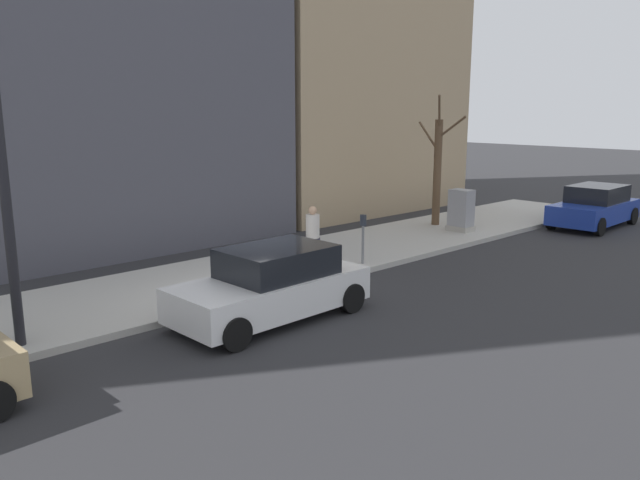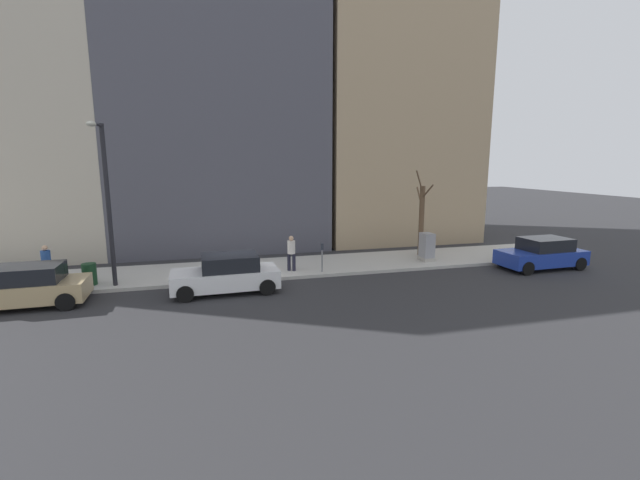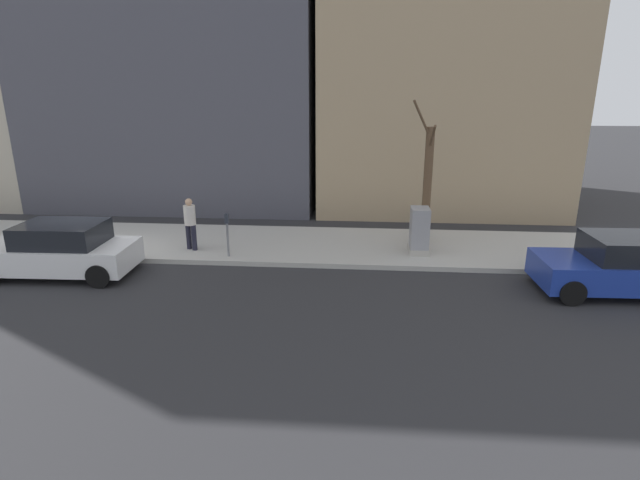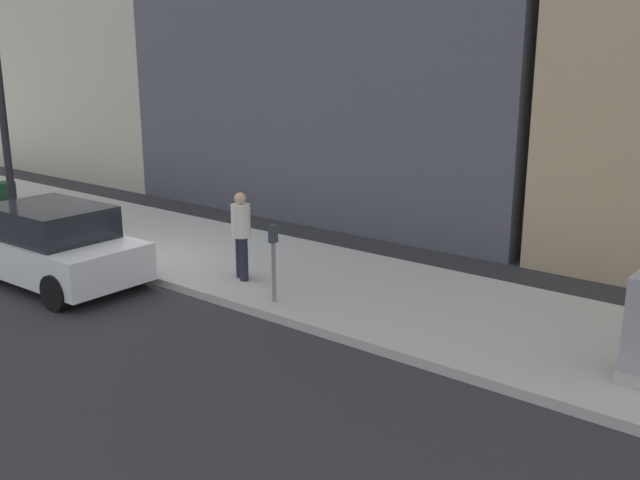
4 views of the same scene
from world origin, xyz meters
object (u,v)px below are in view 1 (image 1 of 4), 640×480
at_px(parked_car_blue, 595,207).
at_px(utility_box, 461,211).
at_px(parked_car_white, 272,285).
at_px(bare_tree, 437,169).
at_px(pedestrian_near_meter, 313,233).
at_px(parking_meter, 363,234).
at_px(streetlamp, 3,127).

xyz_separation_m(parked_car_blue, utility_box, (2.45, 4.93, 0.11)).
xyz_separation_m(parked_car_white, bare_tree, (3.71, -10.56, 1.43)).
xyz_separation_m(parked_car_white, utility_box, (2.41, -10.24, 0.11)).
relative_size(parked_car_white, pedestrian_near_meter, 2.56).
bearing_deg(pedestrian_near_meter, bare_tree, -140.79).
distance_m(parking_meter, streetlamp, 9.36).
height_order(parking_meter, bare_tree, bare_tree).
relative_size(parking_meter, pedestrian_near_meter, 0.81).
distance_m(parked_car_blue, streetlamp, 19.95).
relative_size(parked_car_white, bare_tree, 0.92).
height_order(utility_box, pedestrian_near_meter, pedestrian_near_meter).
bearing_deg(pedestrian_near_meter, parking_meter, -175.54).
height_order(parked_car_blue, parking_meter, parked_car_blue).
bearing_deg(pedestrian_near_meter, parked_car_white, 61.94).
distance_m(parked_car_white, streetlamp, 5.70).
bearing_deg(streetlamp, parked_car_blue, -94.18).
bearing_deg(parking_meter, streetlamp, 91.08).
bearing_deg(streetlamp, parking_meter, -88.92).
relative_size(parked_car_blue, bare_tree, 0.92).
distance_m(parking_meter, pedestrian_near_meter, 1.45).
bearing_deg(parked_car_white, utility_box, -78.37).
bearing_deg(parked_car_white, pedestrian_near_meter, -56.96).
bearing_deg(parked_car_blue, streetlamp, 84.08).
height_order(parking_meter, utility_box, utility_box).
bearing_deg(parked_car_blue, pedestrian_near_meter, 78.12).
bearing_deg(parked_car_blue, parked_car_white, 88.12).
distance_m(parked_car_blue, parked_car_white, 15.17).
distance_m(parked_car_blue, utility_box, 5.51).
bearing_deg(utility_box, bare_tree, -13.94).
xyz_separation_m(parking_meter, streetlamp, (-0.17, 8.86, 3.04)).
xyz_separation_m(parked_car_blue, bare_tree, (3.75, 4.61, 1.43)).
distance_m(parked_car_white, parking_meter, 4.68).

